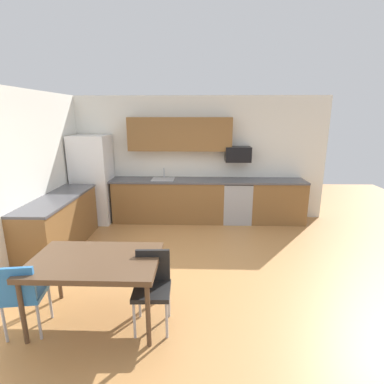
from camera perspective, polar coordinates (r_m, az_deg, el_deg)
ground_plane at (r=4.60m, az=-0.39°, el=-15.39°), size 12.00×12.00×0.00m
wall_back at (r=6.70m, az=0.43°, el=6.48°), size 5.80×0.10×2.70m
wall_left at (r=4.96m, az=-32.71°, el=1.22°), size 0.10×5.80×2.70m
cabinet_run_back at (r=6.58m, az=-4.48°, el=-1.73°), size 2.39×0.60×0.90m
cabinet_run_back_right at (r=6.76m, az=15.98°, el=-1.84°), size 1.16×0.60×0.90m
cabinet_run_left at (r=5.68m, az=-24.06°, el=-5.71°), size 0.60×2.00×0.90m
countertop_back at (r=6.43m, az=0.35°, el=2.24°), size 4.80×0.64×0.04m
countertop_left at (r=5.55m, az=-24.57°, el=-1.14°), size 0.64×2.00×0.04m
upper_cabinets_back at (r=6.44m, az=-2.33°, el=11.06°), size 2.20×0.34×0.70m
refrigerator at (r=6.76m, az=-18.49°, el=2.29°), size 0.76×0.70×1.89m
oven_range at (r=6.59m, az=8.56°, el=-1.78°), size 0.60×0.60×0.91m
microwave at (r=6.48m, az=8.80°, el=7.20°), size 0.54×0.36×0.32m
sink_basin at (r=6.49m, az=-5.56°, el=1.93°), size 0.48×0.40×0.14m
sink_faucet at (r=6.63m, az=-5.40°, el=3.62°), size 0.02×0.02×0.24m
dining_table at (r=3.53m, az=-18.07°, el=-12.99°), size 1.40×0.90×0.77m
chair_near_table at (r=3.45m, az=-7.64°, el=-16.94°), size 0.42×0.42×0.85m
chair_far_side at (r=3.72m, az=-29.87°, el=-16.41°), size 0.45×0.45×0.85m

